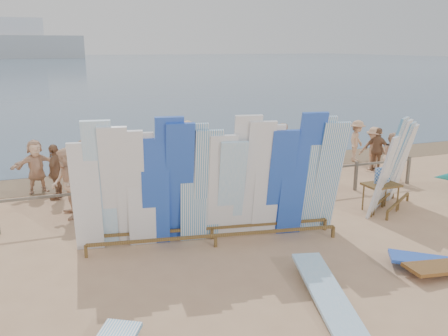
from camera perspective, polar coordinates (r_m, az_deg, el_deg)
name	(u,v)px	position (r m, az deg, el deg)	size (l,w,h in m)	color
ground	(285,246)	(10.74, 7.33, -9.30)	(160.00, 160.00, 0.00)	tan
ocean	(60,63)	(136.79, -19.10, 11.88)	(320.00, 240.00, 0.02)	#415974
wet_sand_strip	(191,170)	(17.07, -3.99, -0.18)	(40.00, 2.60, 0.01)	brown
distant_ship	(18,43)	(188.78, -23.57, 13.59)	(45.00, 8.00, 14.00)	#999EA3
fence	(235,183)	(13.08, 1.29, -1.86)	(12.08, 0.08, 0.90)	#6A6050
main_surfboard_rack	(214,186)	(10.37, -1.21, -2.16)	(5.97, 1.74, 2.96)	brown
side_surfboard_rack	(393,168)	(13.42, 19.71, 0.05)	(2.19, 1.73, 2.59)	brown
vendor_table	(380,196)	(13.37, 18.30, -3.27)	(0.92, 0.66, 1.21)	brown
flat_board_b	(327,301)	(8.76, 12.24, -15.33)	(0.56, 2.70, 0.07)	#97CDF2
beach_chair_left	(209,193)	(13.48, -1.80, -3.00)	(0.63, 0.65, 0.90)	red
beach_chair_right	(278,178)	(15.04, 6.47, -1.24)	(0.74, 0.75, 0.88)	red
stroller	(298,175)	(14.90, 8.87, -0.88)	(0.59, 0.79, 1.02)	red
beachgoer_11	(36,166)	(15.28, -21.66, 0.19)	(1.50, 0.49, 1.62)	beige
beachgoer_2	(66,184)	(12.71, -18.45, -1.79)	(0.89, 0.43, 1.83)	beige
beachgoer_4	(247,153)	(15.58, 2.73, 1.88)	(1.07, 0.46, 1.83)	#8C6042
beachgoer_10	(378,150)	(17.48, 18.00, 2.09)	(0.91, 0.39, 1.55)	#8C6042
beachgoer_5	(201,155)	(15.26, -2.80, 1.57)	(1.68, 0.54, 1.81)	beige
beachgoer_3	(188,148)	(16.31, -4.39, 2.46)	(1.20, 0.49, 1.86)	tan
beachgoer_9	(357,141)	(18.80, 15.68, 3.16)	(1.03, 0.42, 1.59)	tan
beachgoer_8	(393,156)	(16.53, 19.61, 1.32)	(0.77, 0.37, 1.58)	beige
beachgoer_6	(220,158)	(15.37, -0.51, 1.21)	(0.76, 0.37, 1.57)	tan
beachgoer_1	(87,170)	(14.10, -16.18, -0.21)	(0.64, 0.35, 1.75)	#8C6042
beachgoer_extra_0	(373,149)	(17.60, 17.54, 2.22)	(1.01, 0.42, 1.56)	tan
beachgoer_extra_1	(56,172)	(14.42, -19.59, -0.42)	(0.95, 0.41, 1.62)	#8C6042
beachgoer_7	(281,149)	(16.37, 6.90, 2.31)	(0.65, 0.36, 1.78)	#8C6042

